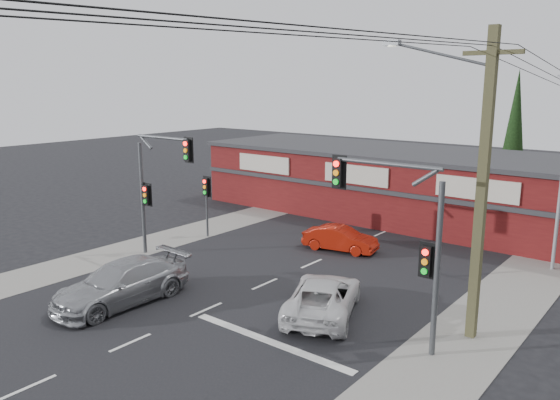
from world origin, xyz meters
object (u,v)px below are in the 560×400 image
Objects in this scene: silver_suv at (121,283)px; shop_building at (402,183)px; utility_pole at (478,177)px; red_sedan at (340,239)px; white_suv at (323,297)px.

shop_building is at bearing 85.40° from silver_suv.
silver_suv is 19.69m from shop_building.
shop_building is at bearing 123.76° from utility_pole.
red_sedan is at bearing -84.05° from shop_building.
white_suv is 6.87m from utility_pole.
white_suv is at bearing 32.10° from silver_suv.
white_suv is 7.73m from silver_suv.
shop_building is (-4.62, 15.59, 1.45)m from white_suv.
utility_pole is at bearing -133.03° from red_sedan.
shop_building reaches higher than white_suv.
red_sedan is 0.14× the size of shop_building.
silver_suv is 13.47m from utility_pole.
white_suv is 1.32× the size of red_sedan.
utility_pole is at bearing -56.24° from shop_building.
red_sedan is (2.92, 10.96, -0.18)m from silver_suv.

